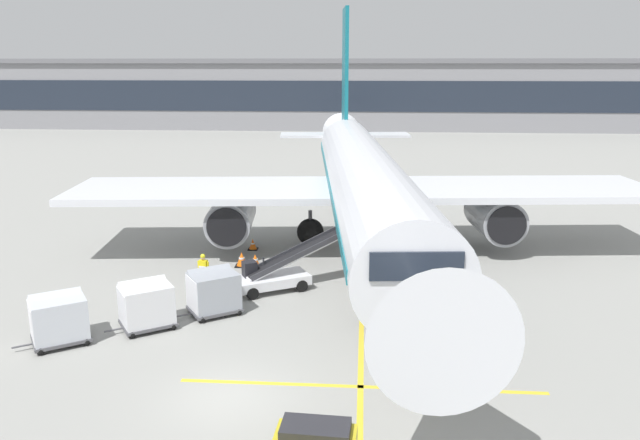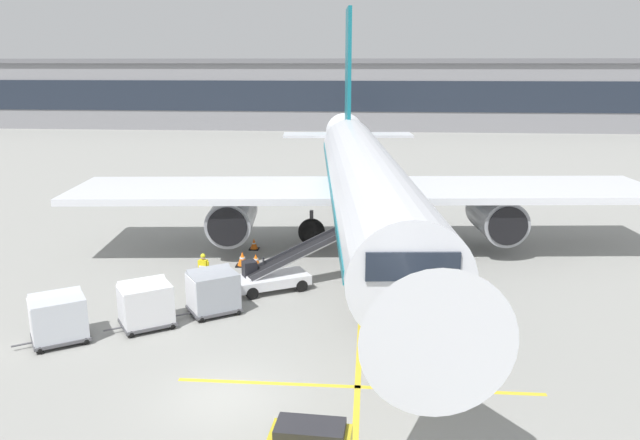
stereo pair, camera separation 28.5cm
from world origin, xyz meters
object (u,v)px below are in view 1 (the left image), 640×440
(belt_loader, at_px, (277,273))
(baggage_cart_second, at_px, (146,304))
(ground_crew_by_carts, at_px, (203,269))
(safety_cone_engine_keepout, at_px, (253,244))
(baggage_cart_lead, at_px, (213,291))
(safety_cone_wingtip, at_px, (255,261))
(safety_cone_nose_mark, at_px, (242,259))
(ground_crew_by_loader, at_px, (222,294))
(parked_airplane, at_px, (363,181))
(baggage_cart_third, at_px, (59,318))

(belt_loader, bearing_deg, baggage_cart_second, -134.50)
(belt_loader, height_order, ground_crew_by_carts, belt_loader)
(safety_cone_engine_keepout, bearing_deg, baggage_cart_lead, -90.08)
(safety_cone_engine_keepout, bearing_deg, belt_loader, -70.01)
(safety_cone_wingtip, bearing_deg, safety_cone_nose_mark, 177.08)
(ground_crew_by_loader, xyz_separation_m, safety_cone_nose_mark, (-0.48, 6.55, -0.63))
(parked_airplane, height_order, baggage_cart_lead, parked_airplane)
(ground_crew_by_carts, bearing_deg, safety_cone_engine_keepout, 80.11)
(ground_crew_by_loader, distance_m, safety_cone_wingtip, 6.56)
(parked_airplane, xyz_separation_m, baggage_cart_lead, (-6.18, -9.76, -2.90))
(ground_crew_by_carts, relative_size, safety_cone_wingtip, 2.54)
(parked_airplane, distance_m, ground_crew_by_loader, 11.95)
(baggage_cart_lead, bearing_deg, parked_airplane, 57.67)
(baggage_cart_second, xyz_separation_m, ground_crew_by_loader, (2.75, 1.32, -0.00))
(parked_airplane, distance_m, safety_cone_engine_keepout, 7.16)
(belt_loader, bearing_deg, baggage_cart_third, -139.66)
(baggage_cart_lead, bearing_deg, ground_crew_by_carts, 112.45)
(baggage_cart_third, bearing_deg, safety_cone_nose_mark, 61.89)
(ground_crew_by_loader, bearing_deg, baggage_cart_lead, 144.58)
(baggage_cart_lead, relative_size, ground_crew_by_loader, 1.55)
(belt_loader, relative_size, baggage_cart_second, 1.99)
(baggage_cart_second, relative_size, safety_cone_wingtip, 3.95)
(ground_crew_by_loader, height_order, ground_crew_by_carts, same)
(parked_airplane, xyz_separation_m, safety_cone_engine_keepout, (-6.17, -0.56, -3.60))
(baggage_cart_lead, distance_m, baggage_cart_second, 2.82)
(parked_airplane, bearing_deg, baggage_cart_lead, -122.33)
(parked_airplane, height_order, baggage_cart_second, parked_airplane)
(parked_airplane, relative_size, safety_cone_nose_mark, 55.51)
(parked_airplane, relative_size, belt_loader, 7.87)
(safety_cone_nose_mark, bearing_deg, parked_airplane, 29.56)
(baggage_cart_lead, height_order, safety_cone_nose_mark, baggage_cart_lead)
(belt_loader, xyz_separation_m, ground_crew_by_loader, (-1.82, -3.33, 0.19))
(ground_crew_by_loader, xyz_separation_m, ground_crew_by_carts, (-1.57, 3.03, 0.00))
(baggage_cart_second, bearing_deg, safety_cone_nose_mark, 73.93)
(safety_cone_wingtip, bearing_deg, baggage_cart_third, -121.44)
(baggage_cart_lead, bearing_deg, baggage_cart_second, -144.69)
(safety_cone_engine_keepout, distance_m, safety_cone_nose_mark, 2.97)
(safety_cone_wingtip, relative_size, safety_cone_nose_mark, 0.90)
(parked_airplane, relative_size, safety_cone_wingtip, 61.75)
(belt_loader, xyz_separation_m, safety_cone_nose_mark, (-2.30, 3.22, -0.44))
(parked_airplane, distance_m, safety_cone_wingtip, 7.46)
(baggage_cart_lead, relative_size, ground_crew_by_carts, 1.55)
(parked_airplane, bearing_deg, ground_crew_by_loader, -119.63)
(safety_cone_wingtip, bearing_deg, ground_crew_by_carts, -117.19)
(parked_airplane, relative_size, safety_cone_engine_keepout, 67.79)
(parked_airplane, height_order, ground_crew_by_carts, parked_airplane)
(baggage_cart_third, height_order, safety_cone_wingtip, baggage_cart_third)
(baggage_cart_third, xyz_separation_m, safety_cone_wingtip, (5.77, 9.44, -0.67))
(baggage_cart_second, height_order, safety_cone_engine_keepout, baggage_cart_second)
(safety_cone_engine_keepout, bearing_deg, parked_airplane, 5.16)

